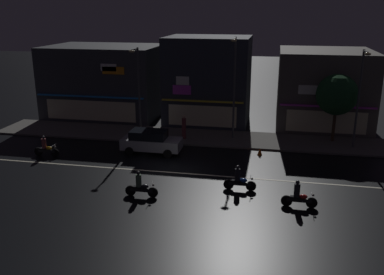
{
  "coord_description": "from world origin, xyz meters",
  "views": [
    {
      "loc": [
        5.95,
        -24.49,
        10.14
      ],
      "look_at": [
        0.62,
        2.39,
        1.69
      ],
      "focal_mm": 39.38,
      "sensor_mm": 36.0,
      "label": 1
    }
  ],
  "objects_px": {
    "pedestrian_on_sidewalk": "(184,128)",
    "motorcycle_trailing_far": "(298,196)",
    "motorcycle_lead": "(46,148)",
    "parked_car_near_kerb": "(151,141)",
    "traffic_cone": "(260,151)",
    "streetlamp_east": "(360,92)",
    "streetlamp_mid": "(234,81)",
    "streetlamp_west": "(138,85)",
    "motorcycle_following": "(140,186)",
    "motorcycle_opposite_lane": "(239,180)"
  },
  "relations": [
    {
      "from": "motorcycle_opposite_lane",
      "to": "motorcycle_trailing_far",
      "type": "height_order",
      "value": "same"
    },
    {
      "from": "streetlamp_west",
      "to": "pedestrian_on_sidewalk",
      "type": "distance_m",
      "value": 5.02
    },
    {
      "from": "streetlamp_mid",
      "to": "motorcycle_opposite_lane",
      "type": "distance_m",
      "value": 10.53
    },
    {
      "from": "motorcycle_trailing_far",
      "to": "streetlamp_west",
      "type": "bearing_deg",
      "value": -36.73
    },
    {
      "from": "streetlamp_mid",
      "to": "motorcycle_trailing_far",
      "type": "bearing_deg",
      "value": -67.38
    },
    {
      "from": "streetlamp_west",
      "to": "motorcycle_trailing_far",
      "type": "relative_size",
      "value": 3.72
    },
    {
      "from": "pedestrian_on_sidewalk",
      "to": "parked_car_near_kerb",
      "type": "height_order",
      "value": "pedestrian_on_sidewalk"
    },
    {
      "from": "streetlamp_mid",
      "to": "motorcycle_following",
      "type": "xyz_separation_m",
      "value": [
        -3.96,
        -11.54,
        -4.14
      ]
    },
    {
      "from": "parked_car_near_kerb",
      "to": "pedestrian_on_sidewalk",
      "type": "bearing_deg",
      "value": -116.4
    },
    {
      "from": "motorcycle_opposite_lane",
      "to": "motorcycle_trailing_far",
      "type": "xyz_separation_m",
      "value": [
        3.28,
        -1.58,
        0.0
      ]
    },
    {
      "from": "streetlamp_east",
      "to": "motorcycle_trailing_far",
      "type": "bearing_deg",
      "value": -112.9
    },
    {
      "from": "pedestrian_on_sidewalk",
      "to": "motorcycle_trailing_far",
      "type": "height_order",
      "value": "pedestrian_on_sidewalk"
    },
    {
      "from": "parked_car_near_kerb",
      "to": "streetlamp_west",
      "type": "bearing_deg",
      "value": -60.84
    },
    {
      "from": "streetlamp_east",
      "to": "parked_car_near_kerb",
      "type": "bearing_deg",
      "value": -166.37
    },
    {
      "from": "motorcycle_lead",
      "to": "streetlamp_east",
      "type": "bearing_deg",
      "value": 13.29
    },
    {
      "from": "motorcycle_following",
      "to": "motorcycle_opposite_lane",
      "type": "distance_m",
      "value": 5.67
    },
    {
      "from": "pedestrian_on_sidewalk",
      "to": "motorcycle_opposite_lane",
      "type": "relative_size",
      "value": 0.99
    },
    {
      "from": "pedestrian_on_sidewalk",
      "to": "motorcycle_trailing_far",
      "type": "bearing_deg",
      "value": -26.65
    },
    {
      "from": "parked_car_near_kerb",
      "to": "motorcycle_following",
      "type": "xyz_separation_m",
      "value": [
        1.58,
        -7.36,
        -0.24
      ]
    },
    {
      "from": "parked_car_near_kerb",
      "to": "streetlamp_east",
      "type": "bearing_deg",
      "value": -166.37
    },
    {
      "from": "streetlamp_east",
      "to": "parked_car_near_kerb",
      "type": "distance_m",
      "value": 15.47
    },
    {
      "from": "streetlamp_west",
      "to": "motorcycle_trailing_far",
      "type": "xyz_separation_m",
      "value": [
        12.26,
        -10.7,
        -3.68
      ]
    },
    {
      "from": "motorcycle_following",
      "to": "motorcycle_opposite_lane",
      "type": "bearing_deg",
      "value": -165.62
    },
    {
      "from": "motorcycle_lead",
      "to": "motorcycle_opposite_lane",
      "type": "relative_size",
      "value": 1.0
    },
    {
      "from": "pedestrian_on_sidewalk",
      "to": "motorcycle_lead",
      "type": "xyz_separation_m",
      "value": [
        -8.84,
        -5.68,
        -0.39
      ]
    },
    {
      "from": "streetlamp_east",
      "to": "motorcycle_following",
      "type": "distance_m",
      "value": 17.43
    },
    {
      "from": "streetlamp_east",
      "to": "motorcycle_trailing_far",
      "type": "xyz_separation_m",
      "value": [
        -4.45,
        -10.54,
        -3.76
      ]
    },
    {
      "from": "parked_car_near_kerb",
      "to": "motorcycle_trailing_far",
      "type": "relative_size",
      "value": 2.26
    },
    {
      "from": "streetlamp_mid",
      "to": "traffic_cone",
      "type": "relative_size",
      "value": 14.45
    },
    {
      "from": "streetlamp_mid",
      "to": "motorcycle_lead",
      "type": "distance_m",
      "value": 14.78
    },
    {
      "from": "streetlamp_mid",
      "to": "motorcycle_following",
      "type": "distance_m",
      "value": 12.88
    },
    {
      "from": "streetlamp_east",
      "to": "motorcycle_opposite_lane",
      "type": "bearing_deg",
      "value": -130.81
    },
    {
      "from": "streetlamp_mid",
      "to": "parked_car_near_kerb",
      "type": "xyz_separation_m",
      "value": [
        -5.54,
        -4.18,
        -3.9
      ]
    },
    {
      "from": "pedestrian_on_sidewalk",
      "to": "motorcycle_trailing_far",
      "type": "xyz_separation_m",
      "value": [
        8.48,
        -10.44,
        -0.39
      ]
    },
    {
      "from": "pedestrian_on_sidewalk",
      "to": "motorcycle_lead",
      "type": "bearing_deg",
      "value": -123.02
    },
    {
      "from": "streetlamp_west",
      "to": "motorcycle_trailing_far",
      "type": "distance_m",
      "value": 16.68
    },
    {
      "from": "parked_car_near_kerb",
      "to": "traffic_cone",
      "type": "height_order",
      "value": "parked_car_near_kerb"
    },
    {
      "from": "streetlamp_east",
      "to": "pedestrian_on_sidewalk",
      "type": "bearing_deg",
      "value": -179.55
    },
    {
      "from": "motorcycle_following",
      "to": "motorcycle_opposite_lane",
      "type": "xyz_separation_m",
      "value": [
        5.33,
        1.95,
        0.0
      ]
    },
    {
      "from": "streetlamp_mid",
      "to": "streetlamp_west",
      "type": "bearing_deg",
      "value": -176.45
    },
    {
      "from": "streetlamp_west",
      "to": "traffic_cone",
      "type": "bearing_deg",
      "value": -15.49
    },
    {
      "from": "motorcycle_lead",
      "to": "motorcycle_following",
      "type": "relative_size",
      "value": 1.0
    },
    {
      "from": "streetlamp_mid",
      "to": "pedestrian_on_sidewalk",
      "type": "height_order",
      "value": "streetlamp_mid"
    },
    {
      "from": "motorcycle_opposite_lane",
      "to": "parked_car_near_kerb",
      "type": "bearing_deg",
      "value": -45.74
    },
    {
      "from": "pedestrian_on_sidewalk",
      "to": "motorcycle_following",
      "type": "relative_size",
      "value": 0.99
    },
    {
      "from": "streetlamp_mid",
      "to": "motorcycle_trailing_far",
      "type": "relative_size",
      "value": 4.18
    },
    {
      "from": "streetlamp_west",
      "to": "motorcycle_following",
      "type": "height_order",
      "value": "streetlamp_west"
    },
    {
      "from": "streetlamp_east",
      "to": "parked_car_near_kerb",
      "type": "xyz_separation_m",
      "value": [
        -14.64,
        -3.55,
        -3.53
      ]
    },
    {
      "from": "motorcycle_opposite_lane",
      "to": "motorcycle_following",
      "type": "bearing_deg",
      "value": 12.45
    },
    {
      "from": "pedestrian_on_sidewalk",
      "to": "motorcycle_lead",
      "type": "relative_size",
      "value": 0.99
    }
  ]
}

